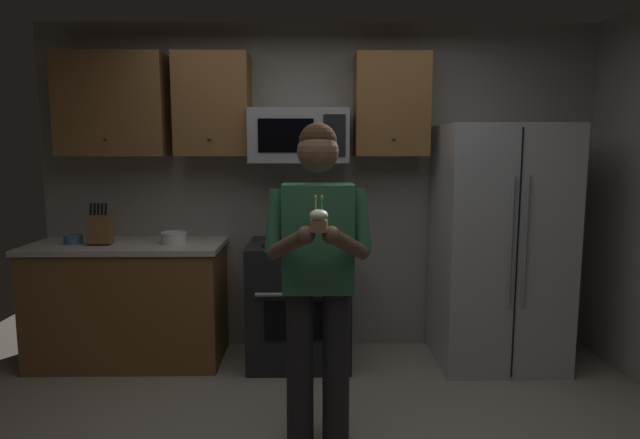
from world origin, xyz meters
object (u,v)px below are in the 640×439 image
object	(u,v)px
microwave	(299,136)
bowl_large_white	(174,237)
bowl_small_colored	(73,239)
oven_range	(299,302)
knife_block	(100,229)
refrigerator	(499,246)
cupcake	(319,220)
person	(318,267)

from	to	relation	value
microwave	bowl_large_white	size ratio (longest dim) A/B	3.91
bowl_small_colored	oven_range	bearing A→B (deg)	-0.36
knife_block	bowl_small_colored	xyz separation A→B (m)	(-0.22, 0.04, -0.08)
knife_block	bowl_large_white	world-z (taller)	knife_block
refrigerator	cupcake	size ratio (longest dim) A/B	10.35
oven_range	bowl_small_colored	bearing A→B (deg)	179.64
cupcake	bowl_small_colored	bearing A→B (deg)	140.59
microwave	refrigerator	distance (m)	1.72
bowl_large_white	bowl_small_colored	distance (m)	0.75
refrigerator	person	xyz separation A→B (m)	(-1.37, -1.12, 0.10)
refrigerator	bowl_large_white	size ratio (longest dim) A/B	9.52
refrigerator	microwave	bearing A→B (deg)	173.97
microwave	person	world-z (taller)	microwave
microwave	cupcake	distance (m)	1.66
oven_range	microwave	size ratio (longest dim) A/B	1.26
oven_range	knife_block	world-z (taller)	knife_block
bowl_large_white	bowl_small_colored	bearing A→B (deg)	179.05
knife_block	bowl_small_colored	distance (m)	0.24
oven_range	bowl_small_colored	size ratio (longest dim) A/B	6.73
bowl_small_colored	knife_block	bearing A→B (deg)	-10.31
microwave	bowl_large_white	world-z (taller)	microwave
refrigerator	knife_block	world-z (taller)	refrigerator
microwave	cupcake	bearing A→B (deg)	-85.46
bowl_small_colored	person	world-z (taller)	person
knife_block	bowl_small_colored	world-z (taller)	knife_block
oven_range	person	xyz separation A→B (m)	(0.13, -1.16, 0.53)
bowl_small_colored	bowl_large_white	bearing A→B (deg)	-0.95
oven_range	bowl_large_white	xyz separation A→B (m)	(-0.94, -0.00, 0.50)
refrigerator	cupcake	bearing A→B (deg)	-133.52
microwave	cupcake	world-z (taller)	microwave
oven_range	knife_block	size ratio (longest dim) A/B	2.91
refrigerator	person	distance (m)	1.77
microwave	bowl_large_white	distance (m)	1.21
cupcake	refrigerator	bearing A→B (deg)	46.48
oven_range	knife_block	xyz separation A→B (m)	(-1.47, -0.03, 0.57)
refrigerator	oven_range	bearing A→B (deg)	178.50
microwave	bowl_small_colored	distance (m)	1.86
person	cupcake	world-z (taller)	person
refrigerator	bowl_small_colored	world-z (taller)	refrigerator
microwave	knife_block	distance (m)	1.63
knife_block	bowl_large_white	size ratio (longest dim) A/B	1.69
microwave	refrigerator	bearing A→B (deg)	-6.03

